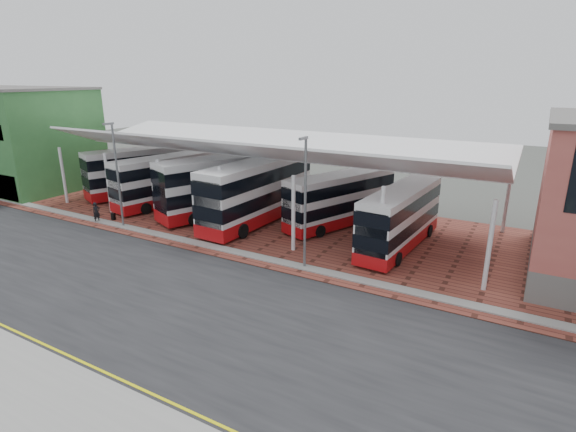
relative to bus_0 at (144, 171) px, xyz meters
name	(u,v)px	position (x,y,z in m)	size (l,w,h in m)	color
ground	(215,303)	(19.99, -14.43, -2.34)	(140.00, 140.00, 0.00)	#434641
road	(202,312)	(19.99, -15.43, -2.33)	(120.00, 14.00, 0.02)	black
forecourt	(346,235)	(21.99, -1.43, -2.31)	(72.00, 16.00, 0.06)	brown
sidewalk	(55,409)	(19.99, -23.43, -2.27)	(120.00, 4.00, 0.14)	gray
north_kerb	(276,261)	(19.99, -8.23, -2.27)	(120.00, 0.80, 0.14)	gray
yellow_line_near	(102,378)	(19.99, -21.43, -2.31)	(120.00, 0.12, 0.01)	#DAD408
yellow_line_far	(109,374)	(19.99, -21.13, -2.31)	(120.00, 0.12, 0.01)	#DAD408
canopy	(261,148)	(13.99, -0.50, 3.46)	(37.00, 11.63, 7.07)	silver
shop_green	(44,140)	(-10.01, -3.46, 2.78)	(6.40, 10.20, 10.22)	#367238
shop_cream	(7,136)	(-16.51, -3.46, 2.78)	(6.40, 10.20, 10.22)	beige
lamp_west	(117,172)	(5.99, -8.16, 2.02)	(0.16, 0.90, 8.07)	slate
lamp_east	(305,200)	(21.99, -8.16, 2.02)	(0.16, 0.90, 8.07)	slate
bus_0	(144,171)	(0.00, 0.00, 0.00)	(6.64, 11.26, 4.59)	silver
bus_1	(171,180)	(4.69, -1.33, -0.07)	(4.82, 11.06, 4.44)	silver
bus_2	(226,185)	(10.97, -1.29, 0.16)	(7.06, 12.08, 4.92)	silver
bus_3	(258,192)	(14.52, -1.89, 0.17)	(3.40, 12.07, 4.93)	silver
bus_4	(340,200)	(20.59, 0.57, -0.24)	(5.78, 10.11, 4.11)	silver
bus_5	(400,219)	(26.03, -1.88, -0.24)	(3.05, 10.11, 4.11)	silver
pedestrian	(96,212)	(3.35, -8.43, -1.46)	(0.59, 0.39, 1.63)	black
suitcase	(113,216)	(3.95, -7.36, -2.00)	(0.32, 0.23, 0.56)	black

